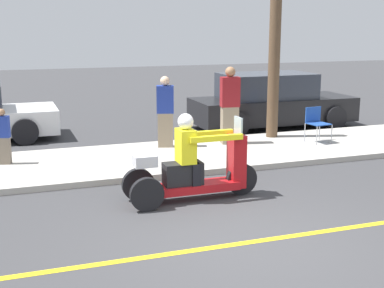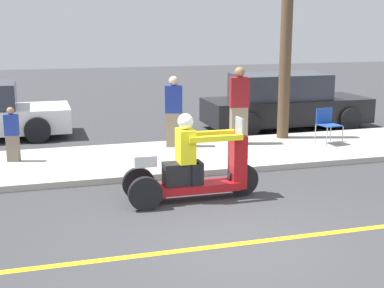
{
  "view_description": "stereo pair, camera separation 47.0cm",
  "coord_description": "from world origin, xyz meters",
  "views": [
    {
      "loc": [
        -2.95,
        -6.07,
        2.87
      ],
      "look_at": [
        -0.13,
        1.94,
        0.95
      ],
      "focal_mm": 50.0,
      "sensor_mm": 36.0,
      "label": 1
    },
    {
      "loc": [
        -2.51,
        -6.21,
        2.87
      ],
      "look_at": [
        -0.13,
        1.94,
        0.95
      ],
      "focal_mm": 50.0,
      "sensor_mm": 36.0,
      "label": 2
    }
  ],
  "objects": [
    {
      "name": "tree_trunk",
      "position": [
        3.26,
        5.58,
        1.77
      ],
      "size": [
        0.28,
        0.28,
        3.31
      ],
      "color": "brown",
      "rests_on": "sidewalk_strip"
    },
    {
      "name": "spectator_mid_group",
      "position": [
        1.96,
        5.22,
        0.98
      ],
      "size": [
        0.46,
        0.32,
        1.79
      ],
      "color": "gray",
      "rests_on": "sidewalk_strip"
    },
    {
      "name": "motorcycle_trike",
      "position": [
        -0.13,
        1.94,
        0.53
      ],
      "size": [
        2.29,
        0.67,
        1.46
      ],
      "color": "black",
      "rests_on": "ground"
    },
    {
      "name": "folding_chair_curbside",
      "position": [
        3.96,
        4.71,
        0.62
      ],
      "size": [
        0.51,
        0.51,
        0.82
      ],
      "color": "#A5A8AD",
      "rests_on": "sidewalk_strip"
    },
    {
      "name": "spectator_end_of_line",
      "position": [
        -3.05,
        4.98,
        0.66
      ],
      "size": [
        0.3,
        0.22,
        1.12
      ],
      "color": "#726656",
      "rests_on": "sidewalk_strip"
    },
    {
      "name": "ground_plane",
      "position": [
        0.0,
        0.0,
        0.0
      ],
      "size": [
        60.0,
        60.0,
        0.0
      ],
      "primitive_type": "plane",
      "color": "#38383A"
    },
    {
      "name": "lane_stripe",
      "position": [
        -0.13,
        0.0,
        0.0
      ],
      "size": [
        24.0,
        0.12,
        0.01
      ],
      "color": "gold",
      "rests_on": "ground"
    },
    {
      "name": "spectator_by_tree",
      "position": [
        0.44,
        5.38,
        0.9
      ],
      "size": [
        0.43,
        0.33,
        1.61
      ],
      "color": "gray",
      "rests_on": "sidewalk_strip"
    },
    {
      "name": "parked_car_lot_right",
      "position": [
        4.1,
        7.26,
        0.72
      ],
      "size": [
        4.58,
        1.92,
        1.53
      ],
      "color": "black",
      "rests_on": "ground"
    },
    {
      "name": "sidewalk_strip",
      "position": [
        0.0,
        4.6,
        0.06
      ],
      "size": [
        28.0,
        2.8,
        0.12
      ],
      "color": "#B2ADA3",
      "rests_on": "ground"
    }
  ]
}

